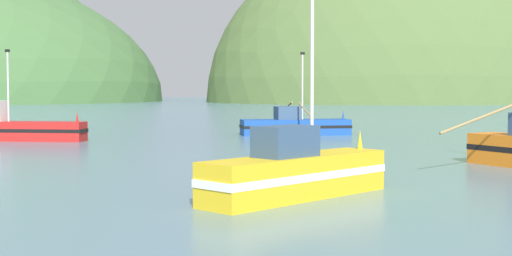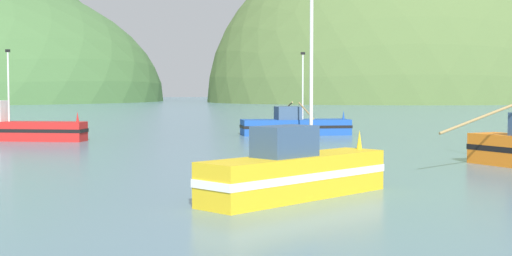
{
  "view_description": "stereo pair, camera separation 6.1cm",
  "coord_description": "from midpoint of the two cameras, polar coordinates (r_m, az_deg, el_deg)",
  "views": [
    {
      "loc": [
        -15.99,
        -8.72,
        3.62
      ],
      "look_at": [
        -6.02,
        30.27,
        1.4
      ],
      "focal_mm": 49.94,
      "sensor_mm": 36.0,
      "label": 1
    },
    {
      "loc": [
        -15.93,
        -8.74,
        3.62
      ],
      "look_at": [
        -6.02,
        30.27,
        1.4
      ],
      "focal_mm": 49.94,
      "sensor_mm": 36.0,
      "label": 2
    }
  ],
  "objects": [
    {
      "name": "fishing_boat_blue",
      "position": [
        55.92,
        3.06,
        0.22
      ],
      "size": [
        8.74,
        11.89,
        6.49
      ],
      "rotation": [
        0.0,
        0.0,
        6.19
      ],
      "color": "#19479E",
      "rests_on": "ground"
    },
    {
      "name": "hill_far_right",
      "position": [
        206.64,
        12.1,
        2.09
      ],
      "size": [
        115.27,
        92.21,
        96.43
      ],
      "primitive_type": "ellipsoid",
      "color": "#516B38",
      "rests_on": "ground"
    },
    {
      "name": "fishing_boat_red",
      "position": [
        52.54,
        -19.35,
        -0.01
      ],
      "size": [
        10.63,
        5.49,
        6.36
      ],
      "rotation": [
        0.0,
        0.0,
        5.91
      ],
      "color": "red",
      "rests_on": "ground"
    },
    {
      "name": "fishing_boat_yellow",
      "position": [
        23.62,
        3.15,
        -3.57
      ],
      "size": [
        7.46,
        5.46,
        7.17
      ],
      "rotation": [
        0.0,
        0.0,
        0.55
      ],
      "color": "gold",
      "rests_on": "ground"
    }
  ]
}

